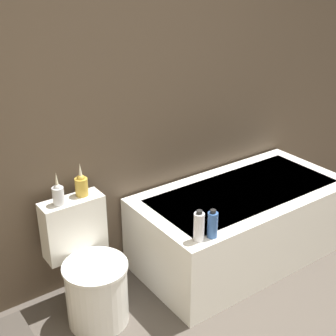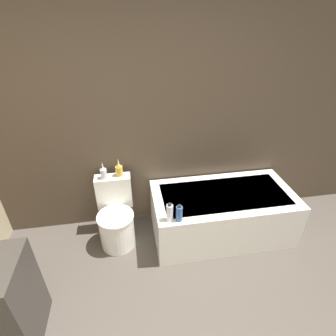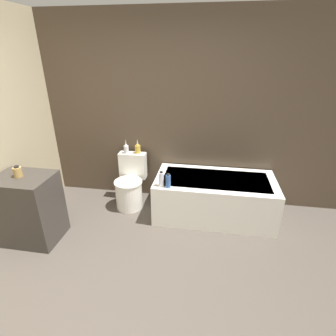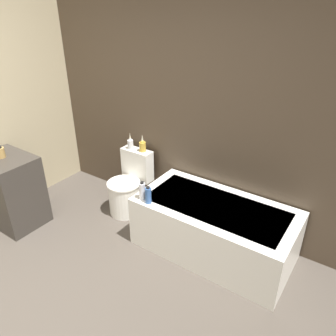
% 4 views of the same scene
% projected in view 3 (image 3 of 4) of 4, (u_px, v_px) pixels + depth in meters
% --- Properties ---
extents(ground_plane, '(12.00, 12.00, 0.00)m').
position_uv_depth(ground_plane, '(123.00, 309.00, 2.32)').
color(ground_plane, '#4C443D').
extents(wall_back_tiled, '(6.40, 0.06, 2.60)m').
position_uv_depth(wall_back_tiled, '(164.00, 113.00, 3.65)').
color(wall_back_tiled, brown).
rests_on(wall_back_tiled, ground_plane).
extents(bathtub, '(1.57, 0.80, 0.55)m').
position_uv_depth(bathtub, '(214.00, 197.00, 3.55)').
color(bathtub, white).
rests_on(bathtub, ground).
extents(toilet, '(0.40, 0.54, 0.74)m').
position_uv_depth(toilet, '(130.00, 186.00, 3.78)').
color(toilet, white).
rests_on(toilet, ground).
extents(vanity_counter, '(0.64, 0.50, 0.82)m').
position_uv_depth(vanity_counter, '(29.00, 209.00, 3.05)').
color(vanity_counter, '#38332D').
rests_on(vanity_counter, ground).
extents(soap_bottle_glass, '(0.09, 0.09, 0.13)m').
position_uv_depth(soap_bottle_glass, '(18.00, 172.00, 2.86)').
color(soap_bottle_glass, tan).
rests_on(soap_bottle_glass, vanity_counter).
extents(vase_gold, '(0.07, 0.07, 0.21)m').
position_uv_depth(vase_gold, '(126.00, 148.00, 3.75)').
color(vase_gold, silver).
rests_on(vase_gold, toilet).
extents(vase_silver, '(0.08, 0.08, 0.22)m').
position_uv_depth(vase_silver, '(138.00, 148.00, 3.75)').
color(vase_silver, gold).
rests_on(vase_silver, toilet).
extents(shampoo_bottle_tall, '(0.06, 0.06, 0.20)m').
position_uv_depth(shampoo_bottle_tall, '(161.00, 179.00, 3.22)').
color(shampoo_bottle_tall, silver).
rests_on(shampoo_bottle_tall, bathtub).
extents(shampoo_bottle_short, '(0.06, 0.06, 0.18)m').
position_uv_depth(shampoo_bottle_short, '(168.00, 181.00, 3.19)').
color(shampoo_bottle_short, '#335999').
rests_on(shampoo_bottle_short, bathtub).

